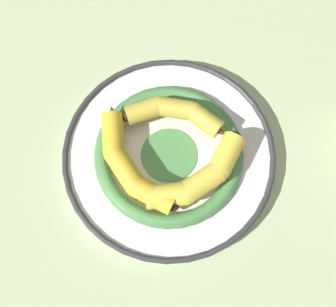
{
  "coord_description": "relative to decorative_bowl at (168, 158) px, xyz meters",
  "views": [
    {
      "loc": [
        -0.09,
        0.22,
        0.77
      ],
      "look_at": [
        0.01,
        0.0,
        0.04
      ],
      "focal_mm": 50.0,
      "sensor_mm": 36.0,
      "label": 1
    }
  ],
  "objects": [
    {
      "name": "banana_a",
      "position": [
        -0.06,
        0.02,
        0.04
      ],
      "size": [
        0.13,
        0.18,
        0.04
      ],
      "rotation": [
        0.0,
        0.0,
        4.17
      ],
      "color": "yellow",
      "rests_on": "decorative_bowl"
    },
    {
      "name": "banana_c",
      "position": [
        0.05,
        0.05,
        0.04
      ],
      "size": [
        0.18,
        0.14,
        0.04
      ],
      "rotation": [
        0.0,
        0.0,
        8.86
      ],
      "color": "gold",
      "rests_on": "decorative_bowl"
    },
    {
      "name": "banana_b",
      "position": [
        0.01,
        -0.07,
        0.04
      ],
      "size": [
        0.18,
        0.08,
        0.03
      ],
      "rotation": [
        0.0,
        0.0,
        6.54
      ],
      "color": "gold",
      "rests_on": "decorative_bowl"
    },
    {
      "name": "ground_plane",
      "position": [
        -0.01,
        -0.0,
        -0.02
      ],
      "size": [
        2.8,
        2.8,
        0.0
      ],
      "primitive_type": "plane",
      "color": "#B2C693"
    },
    {
      "name": "decorative_bowl",
      "position": [
        0.0,
        0.0,
        0.0
      ],
      "size": [
        0.36,
        0.36,
        0.04
      ],
      "color": "white",
      "rests_on": "ground_plane"
    }
  ]
}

